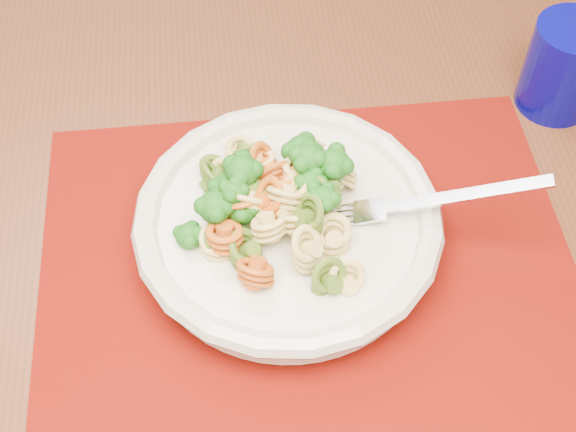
# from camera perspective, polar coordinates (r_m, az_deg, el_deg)

# --- Properties ---
(dining_table) EXTENTS (1.51, 1.19, 0.76)m
(dining_table) POSITION_cam_1_polar(r_m,az_deg,el_deg) (0.80, 2.59, -0.50)
(dining_table) COLOR #4F2616
(dining_table) RESTS_ON ground
(placemat) EXTENTS (0.50, 0.43, 0.00)m
(placemat) POSITION_cam_1_polar(r_m,az_deg,el_deg) (0.64, 1.40, -3.38)
(placemat) COLOR #630B04
(placemat) RESTS_ON dining_table
(pasta_bowl) EXTENTS (0.24, 0.24, 0.05)m
(pasta_bowl) POSITION_cam_1_polar(r_m,az_deg,el_deg) (0.62, 0.00, -0.64)
(pasta_bowl) COLOR beige
(pasta_bowl) RESTS_ON placemat
(pasta_broccoli_heap) EXTENTS (0.21, 0.21, 0.06)m
(pasta_broccoli_heap) POSITION_cam_1_polar(r_m,az_deg,el_deg) (0.61, -0.00, 0.34)
(pasta_broccoli_heap) COLOR tan
(pasta_broccoli_heap) RESTS_ON pasta_bowl
(fork) EXTENTS (0.18, 0.04, 0.08)m
(fork) POSITION_cam_1_polar(r_m,az_deg,el_deg) (0.61, 5.89, 0.38)
(fork) COLOR silver
(fork) RESTS_ON pasta_bowl
(tumbler) EXTENTS (0.07, 0.07, 0.09)m
(tumbler) POSITION_cam_1_polar(r_m,az_deg,el_deg) (0.77, 19.04, 10.00)
(tumbler) COLOR #04045E
(tumbler) RESTS_ON dining_table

